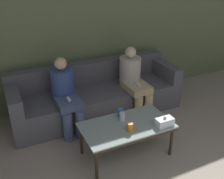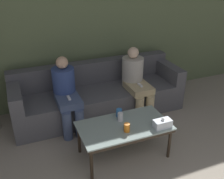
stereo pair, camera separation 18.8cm
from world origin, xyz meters
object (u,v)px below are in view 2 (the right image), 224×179
(cup_near_left, at_px, (120,117))
(cup_near_right, at_px, (127,128))
(coffee_table, at_px, (124,128))
(seated_person_mid_left, at_px, (135,79))
(tissue_box, at_px, (162,124))
(seated_person_left_end, at_px, (66,92))
(cup_far_center, at_px, (119,113))
(couch, at_px, (98,95))

(cup_near_left, relative_size, cup_near_right, 1.05)
(coffee_table, bearing_deg, seated_person_mid_left, 56.54)
(tissue_box, relative_size, seated_person_left_end, 0.21)
(cup_near_right, relative_size, cup_far_center, 1.02)
(cup_far_center, relative_size, tissue_box, 0.48)
(cup_near_left, bearing_deg, cup_near_right, -95.24)
(cup_near_right, height_order, tissue_box, tissue_box)
(couch, xyz_separation_m, cup_far_center, (-0.04, -0.96, 0.21))
(cup_near_right, xyz_separation_m, cup_far_center, (0.05, 0.35, -0.00))
(seated_person_left_end, bearing_deg, cup_near_left, -59.21)
(couch, relative_size, coffee_table, 2.40)
(coffee_table, height_order, cup_near_left, cup_near_left)
(couch, height_order, coffee_table, couch)
(seated_person_left_end, distance_m, seated_person_mid_left, 1.13)
(cup_far_center, xyz_separation_m, seated_person_left_end, (-0.53, 0.73, 0.07))
(couch, bearing_deg, coffee_table, -93.22)
(coffee_table, xyz_separation_m, tissue_box, (0.42, -0.21, 0.09))
(couch, distance_m, cup_far_center, 0.98)
(tissue_box, bearing_deg, seated_person_mid_left, 79.59)
(coffee_table, height_order, seated_person_left_end, seated_person_left_end)
(couch, height_order, cup_far_center, couch)
(cup_near_left, height_order, tissue_box, tissue_box)
(coffee_table, bearing_deg, tissue_box, -27.06)
(cup_near_left, distance_m, cup_near_right, 0.24)
(coffee_table, distance_m, cup_near_left, 0.15)
(cup_near_right, xyz_separation_m, seated_person_left_end, (-0.48, 1.08, 0.06))
(coffee_table, distance_m, seated_person_mid_left, 1.16)
(seated_person_left_end, xyz_separation_m, seated_person_mid_left, (1.13, 0.01, 0.01))
(cup_near_left, bearing_deg, couch, 86.36)
(seated_person_mid_left, bearing_deg, coffee_table, -123.46)
(cup_near_right, relative_size, tissue_box, 0.49)
(tissue_box, distance_m, seated_person_mid_left, 1.19)
(cup_near_left, distance_m, seated_person_mid_left, 1.06)
(couch, distance_m, cup_near_right, 1.32)
(cup_near_right, distance_m, seated_person_left_end, 1.18)
(seated_person_mid_left, bearing_deg, cup_near_left, -126.88)
(couch, relative_size, tissue_box, 12.38)
(couch, height_order, seated_person_mid_left, seated_person_mid_left)
(couch, xyz_separation_m, tissue_box, (0.35, -1.38, 0.21))
(coffee_table, height_order, seated_person_mid_left, seated_person_mid_left)
(tissue_box, xyz_separation_m, seated_person_left_end, (-0.92, 1.16, 0.07))
(cup_far_center, relative_size, seated_person_mid_left, 0.10)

